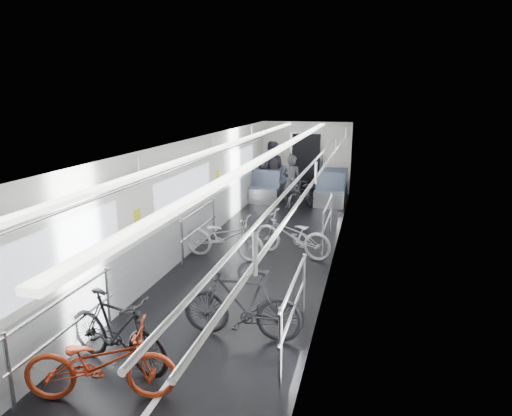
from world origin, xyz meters
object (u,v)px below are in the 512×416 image
at_px(bike_left_near, 100,363).
at_px(person_standing, 291,183).
at_px(bike_right_mid, 292,235).
at_px(bike_aisle, 303,194).
at_px(bike_left_far, 224,237).
at_px(bike_right_near, 242,304).
at_px(bike_left_mid, 117,330).
at_px(person_seated, 271,169).

xyz_separation_m(bike_left_near, person_standing, (0.54, 8.98, 0.37)).
bearing_deg(bike_left_near, bike_right_mid, -29.38).
height_order(bike_aisle, person_standing, person_standing).
xyz_separation_m(bike_left_far, person_standing, (0.63, 4.38, 0.35)).
distance_m(bike_right_near, bike_right_mid, 3.43).
bearing_deg(bike_right_near, bike_left_mid, -52.52).
xyz_separation_m(bike_left_mid, bike_right_near, (1.30, 1.04, 0.02)).
height_order(bike_left_near, person_standing, person_standing).
distance_m(bike_left_near, bike_left_far, 4.60).
xyz_separation_m(bike_left_far, bike_right_near, (1.23, -2.95, 0.06)).
height_order(bike_left_near, bike_aisle, bike_aisle).
bearing_deg(bike_left_mid, bike_aisle, 8.61).
bearing_deg(person_seated, bike_left_near, 82.78).
relative_size(bike_left_mid, person_seated, 0.89).
bearing_deg(bike_left_far, bike_left_near, -174.45).
bearing_deg(bike_right_mid, bike_left_near, 2.17).
bearing_deg(bike_left_far, bike_aisle, -8.41).
bearing_deg(bike_right_mid, bike_aisle, -159.06).
xyz_separation_m(bike_right_mid, person_standing, (-0.69, 3.90, 0.35)).
relative_size(bike_left_mid, bike_right_near, 0.96).
height_order(bike_right_mid, person_standing, person_standing).
xyz_separation_m(bike_right_mid, person_seated, (-1.66, 5.55, 0.45)).
height_order(person_standing, person_seated, person_seated).
relative_size(bike_left_near, bike_left_mid, 1.03).
xyz_separation_m(bike_right_near, person_standing, (-0.61, 7.33, 0.30)).
bearing_deg(bike_right_near, bike_aisle, -179.28).
xyz_separation_m(bike_left_mid, bike_left_far, (0.07, 4.00, -0.04)).
relative_size(bike_right_near, bike_right_mid, 0.98).
xyz_separation_m(bike_left_mid, bike_right_mid, (1.39, 4.47, -0.03)).
distance_m(bike_left_mid, bike_aisle, 8.34).
xyz_separation_m(bike_left_mid, person_seated, (-0.27, 10.03, 0.42)).
bearing_deg(person_seated, bike_right_near, 90.41).
bearing_deg(person_seated, person_standing, 110.80).
distance_m(bike_left_near, bike_aisle, 8.92).
distance_m(bike_right_mid, person_seated, 5.81).
height_order(bike_left_mid, person_standing, person_standing).
relative_size(bike_aisle, person_standing, 1.19).
distance_m(bike_left_mid, person_seated, 10.04).
xyz_separation_m(person_standing, person_seated, (-0.96, 1.65, 0.10)).
height_order(bike_left_mid, bike_right_mid, bike_left_mid).
xyz_separation_m(bike_left_near, bike_right_near, (1.15, 1.64, 0.07)).
relative_size(bike_left_near, bike_right_near, 0.99).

